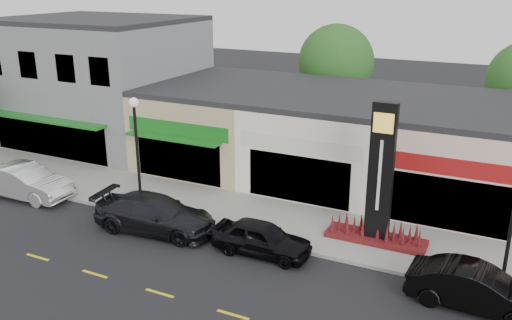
{
  "coord_description": "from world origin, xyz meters",
  "views": [
    {
      "loc": [
        7.53,
        -16.64,
        10.75
      ],
      "look_at": [
        -2.57,
        4.0,
        3.0
      ],
      "focal_mm": 38.0,
      "sensor_mm": 36.0,
      "label": 1
    }
  ],
  "objects_px": {
    "car_white_van": "(25,182)",
    "car_black_sedan": "(262,238)",
    "pylon_sign": "(379,194)",
    "car_black_conv": "(477,288)",
    "car_dark_sedan": "(155,214)",
    "lamp_west_near": "(137,143)"
  },
  "relations": [
    {
      "from": "car_dark_sedan",
      "to": "car_black_sedan",
      "type": "distance_m",
      "value": 5.16
    },
    {
      "from": "pylon_sign",
      "to": "car_dark_sedan",
      "type": "bearing_deg",
      "value": -161.39
    },
    {
      "from": "pylon_sign",
      "to": "car_black_sedan",
      "type": "distance_m",
      "value": 5.18
    },
    {
      "from": "car_dark_sedan",
      "to": "car_black_conv",
      "type": "relative_size",
      "value": 1.21
    },
    {
      "from": "car_dark_sedan",
      "to": "car_black_conv",
      "type": "bearing_deg",
      "value": -95.74
    },
    {
      "from": "lamp_west_near",
      "to": "pylon_sign",
      "type": "relative_size",
      "value": 0.91
    },
    {
      "from": "pylon_sign",
      "to": "car_black_conv",
      "type": "bearing_deg",
      "value": -36.92
    },
    {
      "from": "lamp_west_near",
      "to": "car_black_sedan",
      "type": "height_order",
      "value": "lamp_west_near"
    },
    {
      "from": "car_dark_sedan",
      "to": "car_black_conv",
      "type": "height_order",
      "value": "car_dark_sedan"
    },
    {
      "from": "car_white_van",
      "to": "pylon_sign",
      "type": "bearing_deg",
      "value": -82.81
    },
    {
      "from": "car_white_van",
      "to": "car_black_conv",
      "type": "relative_size",
      "value": 1.13
    },
    {
      "from": "car_black_sedan",
      "to": "lamp_west_near",
      "type": "bearing_deg",
      "value": 79.56
    },
    {
      "from": "car_dark_sedan",
      "to": "lamp_west_near",
      "type": "bearing_deg",
      "value": 48.15
    },
    {
      "from": "pylon_sign",
      "to": "car_white_van",
      "type": "height_order",
      "value": "pylon_sign"
    },
    {
      "from": "lamp_west_near",
      "to": "car_white_van",
      "type": "xyz_separation_m",
      "value": [
        -6.46,
        -1.11,
        -2.62
      ]
    },
    {
      "from": "car_white_van",
      "to": "car_black_conv",
      "type": "height_order",
      "value": "car_white_van"
    },
    {
      "from": "pylon_sign",
      "to": "car_black_conv",
      "type": "relative_size",
      "value": 1.3
    },
    {
      "from": "car_white_van",
      "to": "car_dark_sedan",
      "type": "xyz_separation_m",
      "value": [
        8.32,
        -0.27,
        -0.05
      ]
    },
    {
      "from": "car_white_van",
      "to": "car_black_conv",
      "type": "distance_m",
      "value": 21.71
    },
    {
      "from": "car_white_van",
      "to": "car_black_sedan",
      "type": "bearing_deg",
      "value": -92.44
    },
    {
      "from": "pylon_sign",
      "to": "lamp_west_near",
      "type": "bearing_deg",
      "value": -171.23
    },
    {
      "from": "lamp_west_near",
      "to": "car_white_van",
      "type": "bearing_deg",
      "value": -170.25
    }
  ]
}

